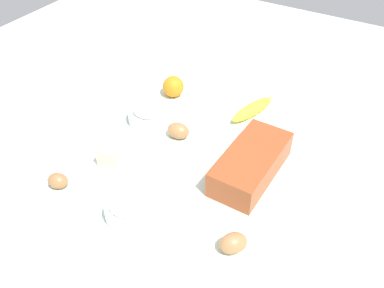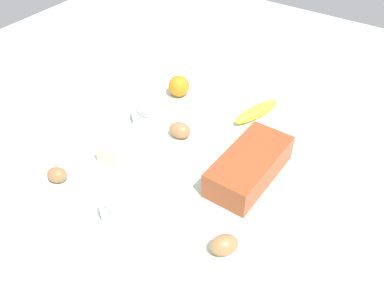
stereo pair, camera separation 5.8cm
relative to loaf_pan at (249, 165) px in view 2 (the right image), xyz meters
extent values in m
cube|color=silver|center=(0.01, -0.18, -0.05)|extent=(2.40, 2.40, 0.02)
cube|color=#9E4723|center=(0.00, 0.00, 0.00)|extent=(0.28, 0.14, 0.08)
cube|color=black|center=(0.00, 0.00, 0.00)|extent=(0.27, 0.12, 0.07)
cylinder|color=white|center=(-0.06, -0.39, -0.02)|extent=(0.13, 0.13, 0.04)
torus|color=white|center=(-0.06, -0.39, -0.01)|extent=(0.13, 0.13, 0.01)
ellipsoid|color=white|center=(-0.06, -0.39, 0.01)|extent=(0.10, 0.10, 0.03)
cylinder|color=white|center=(0.30, -0.20, -0.02)|extent=(0.12, 0.12, 0.05)
torus|color=white|center=(0.30, -0.20, 0.00)|extent=(0.12, 0.12, 0.01)
ellipsoid|color=white|center=(0.30, -0.20, 0.01)|extent=(0.10, 0.10, 0.03)
ellipsoid|color=yellow|center=(-0.26, -0.11, -0.02)|extent=(0.19, 0.10, 0.04)
sphere|color=orange|center=(-0.23, -0.40, 0.00)|extent=(0.07, 0.07, 0.07)
cube|color=#F4EDB2|center=(0.15, -0.37, -0.01)|extent=(0.10, 0.08, 0.06)
ellipsoid|color=#A16C41|center=(0.31, -0.43, -0.02)|extent=(0.06, 0.07, 0.04)
ellipsoid|color=#AF7647|center=(0.25, 0.07, -0.02)|extent=(0.08, 0.08, 0.05)
ellipsoid|color=#B17748|center=(-0.04, -0.26, -0.02)|extent=(0.06, 0.08, 0.05)
camera|label=1|loc=(0.81, 0.29, 0.78)|focal=38.98mm
camera|label=2|loc=(0.78, 0.34, 0.78)|focal=38.98mm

